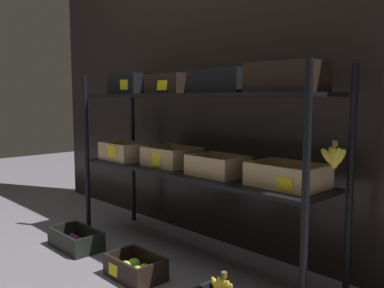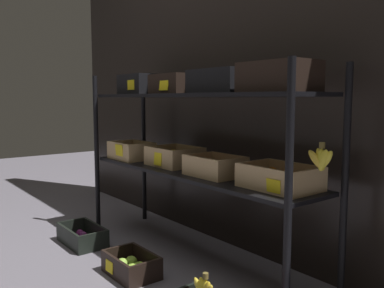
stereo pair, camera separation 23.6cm
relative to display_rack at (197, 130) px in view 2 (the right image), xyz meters
The scene contains 5 objects.
ground_plane 0.77m from the display_rack, 157.49° to the right, with size 10.00×10.00×0.00m, color slate.
storefront_wall 0.55m from the display_rack, 94.59° to the left, with size 4.11×0.12×2.33m, color black.
display_rack is the anchor object (origin of this frame).
crate_ground_plum 1.07m from the display_rack, 146.73° to the right, with size 0.37×0.21×0.12m.
crate_ground_apple_green 0.83m from the display_rack, 95.67° to the right, with size 0.31×0.21×0.12m.
Camera 2 is at (1.85, -1.45, 0.94)m, focal length 38.34 mm.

